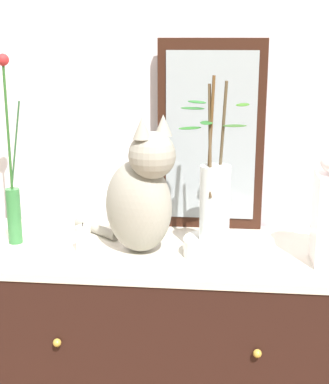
% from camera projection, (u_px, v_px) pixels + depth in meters
% --- Properties ---
extents(wall_back, '(4.40, 0.08, 2.60)m').
position_uv_depth(wall_back, '(174.00, 115.00, 2.00)').
color(wall_back, silver).
rests_on(wall_back, ground_plane).
extents(sideboard, '(1.28, 0.50, 0.93)m').
position_uv_depth(sideboard, '(164.00, 379.00, 1.91)').
color(sideboard, black).
rests_on(sideboard, ground_plane).
extents(mirror_leaning, '(0.35, 0.03, 0.63)m').
position_uv_depth(mirror_leaning, '(211.00, 136.00, 1.91)').
color(mirror_leaning, black).
rests_on(mirror_leaning, sideboard).
extents(cat_sitting, '(0.40, 0.36, 0.42)m').
position_uv_depth(cat_sitting, '(141.00, 196.00, 1.72)').
color(cat_sitting, gray).
rests_on(cat_sitting, sideboard).
extents(vase_slim_green, '(0.07, 0.04, 0.59)m').
position_uv_depth(vase_slim_green, '(12.00, 194.00, 1.79)').
color(vase_slim_green, '#317138').
rests_on(vase_slim_green, sideboard).
extents(bowl_porcelain, '(0.18, 0.18, 0.05)m').
position_uv_depth(bowl_porcelain, '(214.00, 247.00, 1.73)').
color(bowl_porcelain, white).
rests_on(bowl_porcelain, sideboard).
extents(vase_glass_clear, '(0.21, 0.12, 0.48)m').
position_uv_depth(vase_glass_clear, '(215.00, 196.00, 1.68)').
color(vase_glass_clear, silver).
rests_on(vase_glass_clear, bowl_porcelain).
extents(candle_pillar, '(0.05, 0.05, 0.09)m').
position_uv_depth(candle_pillar, '(83.00, 239.00, 1.75)').
color(candle_pillar, silver).
rests_on(candle_pillar, sideboard).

